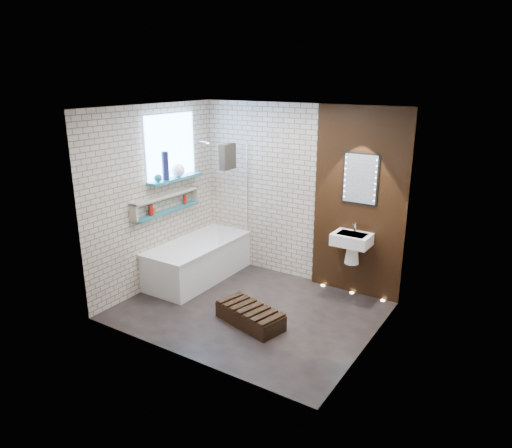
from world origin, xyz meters
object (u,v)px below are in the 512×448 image
Objects in this scene: bath_screen at (233,194)px; walnut_step at (250,316)px; bathtub at (198,260)px; washbasin at (352,243)px; led_mirror at (360,179)px.

bath_screen reaches higher than walnut_step.
bathtub reaches higher than walnut_step.
led_mirror reaches higher than washbasin.
bathtub is at bearing -160.22° from led_mirror.
washbasin is 1.71m from walnut_step.
led_mirror is (2.17, 0.78, 1.36)m from bathtub.
washbasin is at bearing 61.33° from walnut_step.
bathtub is at bearing -128.90° from bath_screen.
bath_screen is (0.35, 0.44, 0.99)m from bathtub.
bathtub is 1.96× the size of walnut_step.
walnut_step is at bearing -48.08° from bath_screen.
washbasin reaches higher than bathtub.
washbasin is at bearing 5.78° from bath_screen.
led_mirror is at bearing 90.00° from washbasin.
washbasin is at bearing -90.00° from led_mirror.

